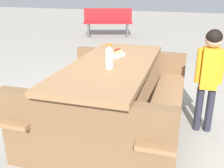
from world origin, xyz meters
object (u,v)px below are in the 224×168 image
object	(u,v)px
hotdog_tray	(117,54)
park_bench_near	(108,22)
picnic_table	(112,91)
soda_bottle	(109,57)
child_in_coat	(210,69)

from	to	relation	value
hotdog_tray	park_bench_near	size ratio (longest dim) A/B	0.13
picnic_table	soda_bottle	xyz separation A→B (m)	(-0.18, -0.04, 0.41)
picnic_table	child_in_coat	bearing A→B (deg)	-70.34
hotdog_tray	soda_bottle	bearing A→B (deg)	-169.80
hotdog_tray	child_in_coat	size ratio (longest dim) A/B	0.18
soda_bottle	child_in_coat	bearing A→B (deg)	-59.65
hotdog_tray	child_in_coat	bearing A→B (deg)	-85.19
picnic_table	park_bench_near	xyz separation A→B (m)	(5.35, 2.10, 0.00)
hotdog_tray	child_in_coat	distance (m)	0.95
park_bench_near	soda_bottle	bearing A→B (deg)	-158.84
picnic_table	hotdog_tray	world-z (taller)	hotdog_tray
soda_bottle	park_bench_near	distance (m)	5.95
picnic_table	soda_bottle	world-z (taller)	soda_bottle
child_in_coat	hotdog_tray	bearing A→B (deg)	94.81
picnic_table	park_bench_near	world-z (taller)	park_bench_near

